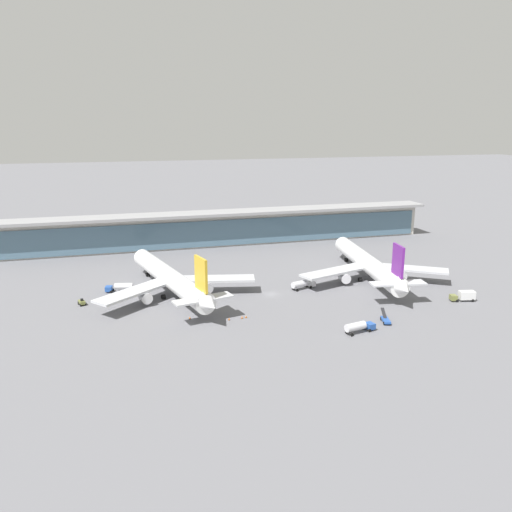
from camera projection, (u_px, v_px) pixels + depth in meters
name	position (u px, v px, depth m)	size (l,w,h in m)	color
ground_plane	(271.00, 294.00, 160.95)	(1200.00, 1200.00, 0.00)	slate
airliner_left_stand	(171.00, 279.00, 158.16)	(50.02, 66.13, 17.81)	white
airliner_centre_stand	(368.00, 264.00, 174.49)	(50.95, 66.80, 17.81)	white
service_truck_near_nose_olive	(464.00, 296.00, 154.46)	(7.63, 3.87, 3.10)	olive
service_truck_under_wing_blue	(385.00, 319.00, 138.13)	(3.15, 6.91, 2.70)	#234C9E
service_truck_mid_apron_olive	(82.00, 302.00, 151.25)	(2.52, 3.25, 2.05)	olive
service_truck_by_tail_blue	(121.00, 287.00, 162.68)	(8.89, 4.21, 2.95)	#234C9E
service_truck_on_taxiway_blue	(359.00, 326.00, 131.02)	(8.88, 4.09, 2.95)	#234C9E
service_truck_at_far_stand_white	(302.00, 284.00, 165.53)	(8.88, 4.80, 2.95)	silver
terminal_building	(223.00, 227.00, 223.98)	(190.03, 12.80, 15.20)	beige
safety_cone_alpha	(246.00, 317.00, 141.52)	(0.62, 0.62, 0.70)	orange
safety_cone_bravo	(229.00, 319.00, 139.81)	(0.62, 0.62, 0.70)	orange
safety_cone_charlie	(190.00, 318.00, 140.63)	(0.62, 0.62, 0.70)	orange
safety_cone_delta	(242.00, 317.00, 140.98)	(0.62, 0.62, 0.70)	orange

